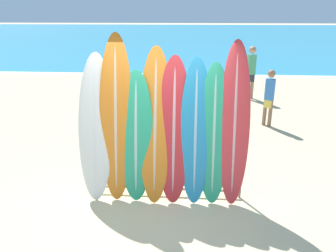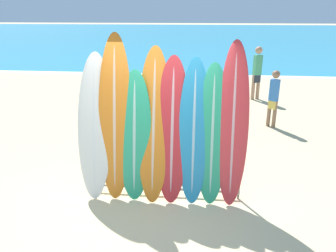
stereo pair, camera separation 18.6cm
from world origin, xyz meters
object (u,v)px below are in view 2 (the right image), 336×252
at_px(surfboard_slot_1, 115,118).
at_px(surfboard_slot_5, 194,132).
at_px(person_mid_beach, 159,69).
at_px(surfboard_slot_4, 172,130).
at_px(surfboard_slot_0, 95,127).
at_px(person_far_left, 257,71).
at_px(surfboard_slot_7, 233,125).
at_px(surfboard_slot_6, 212,135).
at_px(surfboard_slot_3, 154,125).
at_px(person_near_water, 274,97).
at_px(surfboard_rack, 163,168).
at_px(surfboard_slot_2, 135,136).

height_order(surfboard_slot_1, surfboard_slot_5, surfboard_slot_1).
bearing_deg(person_mid_beach, surfboard_slot_4, 155.11).
height_order(surfboard_slot_0, person_mid_beach, surfboard_slot_0).
xyz_separation_m(surfboard_slot_0, person_far_left, (3.58, 6.61, -0.18)).
distance_m(surfboard_slot_5, surfboard_slot_7, 0.62).
height_order(surfboard_slot_6, person_mid_beach, surfboard_slot_6).
distance_m(surfboard_slot_0, surfboard_slot_7, 2.21).
xyz_separation_m(person_mid_beach, person_far_left, (3.46, -0.57, 0.09)).
height_order(surfboard_slot_3, surfboard_slot_7, surfboard_slot_7).
bearing_deg(person_near_water, surfboard_slot_1, -96.19).
bearing_deg(person_far_left, person_near_water, -111.80).
bearing_deg(surfboard_slot_4, person_near_water, 57.95).
xyz_separation_m(surfboard_rack, surfboard_slot_2, (-0.45, -0.01, 0.55)).
xyz_separation_m(surfboard_rack, person_mid_beach, (-1.00, 7.20, 0.40)).
bearing_deg(surfboard_slot_0, surfboard_slot_4, 0.15).
distance_m(surfboard_slot_1, person_near_water, 4.95).
height_order(surfboard_slot_0, surfboard_slot_3, surfboard_slot_3).
bearing_deg(surfboard_slot_2, person_far_left, 66.33).
height_order(surfboard_slot_6, surfboard_slot_7, surfboard_slot_7).
relative_size(surfboard_slot_0, surfboard_slot_7, 0.92).
height_order(surfboard_slot_4, person_mid_beach, surfboard_slot_4).
bearing_deg(surfboard_slot_1, surfboard_slot_3, 0.72).
relative_size(surfboard_rack, surfboard_slot_1, 0.96).
distance_m(surfboard_slot_3, surfboard_slot_5, 0.65).
distance_m(surfboard_slot_5, person_near_water, 4.23).
relative_size(surfboard_slot_5, surfboard_slot_7, 0.90).
height_order(surfboard_rack, surfboard_slot_1, surfboard_slot_1).
relative_size(surfboard_slot_2, person_near_water, 1.39).
bearing_deg(person_mid_beach, person_far_left, -133.26).
bearing_deg(surfboard_slot_7, surfboard_slot_3, 179.34).
bearing_deg(surfboard_slot_4, person_mid_beach, 99.11).
relative_size(person_mid_beach, person_far_left, 0.91).
distance_m(surfboard_slot_3, surfboard_slot_7, 1.25).
height_order(surfboard_slot_1, surfboard_slot_2, surfboard_slot_1).
height_order(surfboard_slot_5, person_mid_beach, surfboard_slot_5).
height_order(surfboard_slot_1, person_near_water, surfboard_slot_1).
height_order(surfboard_slot_1, person_mid_beach, surfboard_slot_1).
xyz_separation_m(surfboard_slot_7, person_near_water, (1.38, 3.70, -0.45)).
xyz_separation_m(surfboard_slot_0, surfboard_slot_2, (0.66, -0.04, -0.12)).
relative_size(surfboard_slot_0, surfboard_slot_2, 1.12).
relative_size(surfboard_slot_1, surfboard_slot_7, 1.04).
relative_size(surfboard_slot_3, person_mid_beach, 1.48).
distance_m(surfboard_slot_4, surfboard_slot_6, 0.63).
bearing_deg(surfboard_rack, surfboard_slot_0, 178.65).
height_order(surfboard_slot_2, surfboard_slot_6, surfboard_slot_6).
relative_size(surfboard_slot_2, person_far_left, 1.16).
bearing_deg(surfboard_slot_0, surfboard_slot_5, -0.43).
xyz_separation_m(surfboard_slot_1, person_far_left, (3.24, 6.60, -0.34)).
bearing_deg(person_far_left, surfboard_slot_5, -128.58).
height_order(surfboard_slot_0, surfboard_slot_1, surfboard_slot_1).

